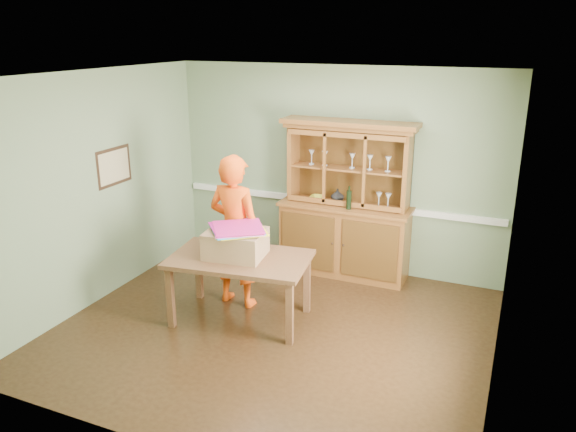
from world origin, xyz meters
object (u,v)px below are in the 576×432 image
at_px(dining_table, 240,264).
at_px(person, 235,231).
at_px(china_hutch, 345,222).
at_px(cardboard_box, 236,244).

distance_m(dining_table, person, 0.48).
height_order(china_hutch, dining_table, china_hutch).
distance_m(china_hutch, dining_table, 1.82).
distance_m(dining_table, cardboard_box, 0.24).
distance_m(china_hutch, person, 1.63).
relative_size(china_hutch, person, 1.13).
xyz_separation_m(china_hutch, dining_table, (-0.67, -1.69, -0.06)).
bearing_deg(china_hutch, dining_table, -111.64).
distance_m(cardboard_box, person, 0.38).
height_order(china_hutch, cardboard_box, china_hutch).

